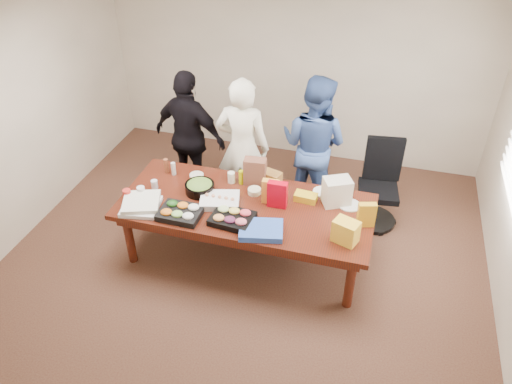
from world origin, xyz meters
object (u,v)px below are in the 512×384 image
(person_right, at_px, (314,145))
(salad_bowl, at_px, (200,188))
(person_center, at_px, (243,148))
(conference_table, at_px, (246,231))
(sheet_cake, at_px, (220,200))
(office_chair, at_px, (379,188))

(person_right, relative_size, salad_bowl, 5.44)
(person_center, bearing_deg, conference_table, 105.80)
(sheet_cake, bearing_deg, salad_bowl, 139.42)
(person_right, bearing_deg, salad_bowl, 61.84)
(person_center, distance_m, person_right, 0.89)
(office_chair, xyz_separation_m, person_center, (-1.70, -0.15, 0.38))
(office_chair, relative_size, salad_bowl, 3.23)
(office_chair, bearing_deg, sheet_cake, -154.76)
(salad_bowl, bearing_deg, sheet_cake, -26.01)
(person_center, height_order, sheet_cake, person_center)
(office_chair, distance_m, sheet_cake, 2.01)
(person_center, relative_size, salad_bowl, 5.48)
(salad_bowl, bearing_deg, person_center, 71.20)
(conference_table, distance_m, person_right, 1.43)
(person_right, xyz_separation_m, sheet_cake, (-0.81, -1.26, -0.13))
(office_chair, bearing_deg, conference_table, -151.16)
(conference_table, xyz_separation_m, person_center, (-0.30, 0.88, 0.55))
(office_chair, distance_m, salad_bowl, 2.19)
(sheet_cake, distance_m, salad_bowl, 0.32)
(sheet_cake, relative_size, salad_bowl, 1.27)
(conference_table, relative_size, sheet_cake, 6.57)
(person_right, distance_m, salad_bowl, 1.57)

